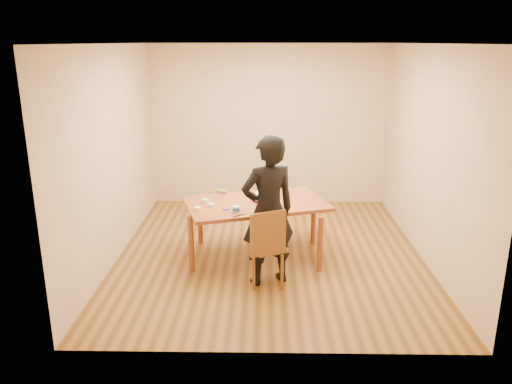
{
  "coord_description": "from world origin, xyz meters",
  "views": [
    {
      "loc": [
        -0.07,
        -6.18,
        2.73
      ],
      "look_at": [
        -0.18,
        -0.15,
        0.9
      ],
      "focal_mm": 35.0,
      "sensor_mm": 36.0,
      "label": 1
    }
  ],
  "objects_px": {
    "cake": "(263,196)",
    "person": "(268,211)",
    "cake_plate": "(263,200)",
    "dining_table": "(256,204)",
    "dining_chair": "(268,248)"
  },
  "relations": [
    {
      "from": "cake",
      "to": "person",
      "type": "bearing_deg",
      "value": -85.71
    },
    {
      "from": "dining_table",
      "to": "person",
      "type": "distance_m",
      "value": 0.76
    },
    {
      "from": "dining_table",
      "to": "person",
      "type": "relative_size",
      "value": 1.0
    },
    {
      "from": "dining_table",
      "to": "cake",
      "type": "relative_size",
      "value": 7.8
    },
    {
      "from": "person",
      "to": "cake",
      "type": "bearing_deg",
      "value": -108.33
    },
    {
      "from": "dining_chair",
      "to": "dining_table",
      "type": "bearing_deg",
      "value": 76.04
    },
    {
      "from": "dining_table",
      "to": "person",
      "type": "bearing_deg",
      "value": -95.88
    },
    {
      "from": "cake_plate",
      "to": "cake",
      "type": "bearing_deg",
      "value": 0.0
    },
    {
      "from": "dining_table",
      "to": "dining_chair",
      "type": "xyz_separation_m",
      "value": [
        0.15,
        -0.78,
        -0.28
      ]
    },
    {
      "from": "dining_chair",
      "to": "cake_plate",
      "type": "relative_size",
      "value": 1.29
    },
    {
      "from": "cake_plate",
      "to": "person",
      "type": "height_order",
      "value": "person"
    },
    {
      "from": "cake_plate",
      "to": "cake",
      "type": "distance_m",
      "value": 0.05
    },
    {
      "from": "dining_table",
      "to": "cake",
      "type": "distance_m",
      "value": 0.13
    },
    {
      "from": "dining_chair",
      "to": "cake",
      "type": "bearing_deg",
      "value": 69.14
    },
    {
      "from": "cake_plate",
      "to": "cake",
      "type": "height_order",
      "value": "cake"
    }
  ]
}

